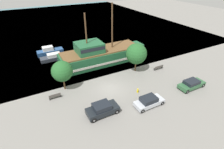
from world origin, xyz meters
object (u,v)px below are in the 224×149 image
(moored_boat_dockside, at_px, (56,57))
(parked_car_curb_rear, at_px, (102,109))
(moored_boat_outer, at_px, (50,51))
(bench_promenade_east, at_px, (55,96))
(pirate_ship, at_px, (100,55))
(parked_car_curb_front, at_px, (192,84))
(fire_hydrant, at_px, (138,90))
(bench_promenade_west, at_px, (159,67))
(parked_car_curb_mid, at_px, (149,101))

(moored_boat_dockside, bearing_deg, parked_car_curb_rear, -85.28)
(moored_boat_outer, bearing_deg, bench_promenade_east, -98.74)
(pirate_ship, distance_m, bench_promenade_east, 13.37)
(moored_boat_dockside, relative_size, bench_promenade_east, 3.89)
(parked_car_curb_front, bearing_deg, parked_car_curb_rear, 175.09)
(moored_boat_dockside, xyz_separation_m, bench_promenade_east, (-3.18, -13.38, -0.09))
(moored_boat_outer, bearing_deg, parked_car_curb_front, -54.20)
(fire_hydrant, distance_m, bench_promenade_west, 8.84)
(pirate_ship, distance_m, moored_boat_outer, 12.36)
(moored_boat_dockside, height_order, parked_car_curb_rear, parked_car_curb_rear)
(parked_car_curb_rear, xyz_separation_m, fire_hydrant, (6.79, 1.64, -0.39))
(fire_hydrant, bearing_deg, bench_promenade_west, 28.25)
(moored_boat_dockside, distance_m, parked_car_curb_front, 26.76)
(moored_boat_outer, xyz_separation_m, fire_hydrant, (9.03, -21.17, -0.29))
(moored_boat_outer, xyz_separation_m, bench_promenade_west, (16.82, -16.99, -0.25))
(moored_boat_outer, bearing_deg, parked_car_curb_mid, -70.43)
(parked_car_curb_mid, bearing_deg, moored_boat_outer, 109.57)
(parked_car_curb_front, height_order, fire_hydrant, parked_car_curb_front)
(pirate_ship, relative_size, parked_car_curb_rear, 4.22)
(pirate_ship, height_order, parked_car_curb_mid, pirate_ship)
(parked_car_curb_mid, bearing_deg, bench_promenade_east, 145.49)
(pirate_ship, xyz_separation_m, moored_boat_dockside, (-7.74, 5.78, -1.19))
(bench_promenade_west, bearing_deg, parked_car_curb_front, -85.46)
(moored_boat_outer, height_order, parked_car_curb_mid, moored_boat_outer)
(parked_car_curb_rear, height_order, bench_promenade_east, parked_car_curb_rear)
(fire_hydrant, bearing_deg, moored_boat_dockside, 115.12)
(pirate_ship, relative_size, moored_boat_dockside, 2.69)
(parked_car_curb_mid, height_order, bench_promenade_east, parked_car_curb_mid)
(bench_promenade_east, bearing_deg, bench_promenade_west, -1.07)
(parked_car_curb_mid, relative_size, fire_hydrant, 5.58)
(parked_car_curb_front, relative_size, bench_promenade_west, 2.39)
(bench_promenade_east, bearing_deg, moored_boat_outer, 81.26)
(moored_boat_outer, xyz_separation_m, parked_car_curb_front, (17.39, -24.11, -0.01))
(pirate_ship, bearing_deg, moored_boat_dockside, 143.25)
(moored_boat_outer, distance_m, fire_hydrant, 23.02)
(parked_car_curb_front, xyz_separation_m, bench_promenade_east, (-19.94, 7.48, -0.25))
(bench_promenade_west, bearing_deg, pirate_ship, 136.69)
(pirate_ship, height_order, parked_car_curb_front, pirate_ship)
(pirate_ship, distance_m, bench_promenade_west, 11.68)
(pirate_ship, bearing_deg, parked_car_curb_front, -59.14)
(moored_boat_dockside, xyz_separation_m, fire_hydrant, (8.41, -17.93, -0.12))
(fire_hydrant, bearing_deg, parked_car_curb_mid, -96.87)
(moored_boat_dockside, relative_size, parked_car_curb_front, 1.47)
(fire_hydrant, relative_size, bench_promenade_west, 0.41)
(moored_boat_outer, bearing_deg, parked_car_curb_rear, -84.38)
(moored_boat_outer, bearing_deg, fire_hydrant, -66.89)
(parked_car_curb_mid, height_order, fire_hydrant, parked_car_curb_mid)
(moored_boat_dockside, distance_m, parked_car_curb_rear, 19.63)
(parked_car_curb_rear, xyz_separation_m, bench_promenade_east, (-4.80, 6.18, -0.37))
(bench_promenade_east, bearing_deg, parked_car_curb_rear, -52.18)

